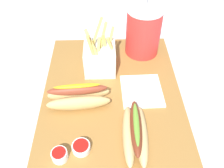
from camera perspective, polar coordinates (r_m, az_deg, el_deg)
ground_plane at (r=0.66m, az=0.00°, el=-3.65°), size 2.40×2.40×0.02m
food_tray at (r=0.64m, az=0.00°, el=-2.49°), size 0.47×0.36×0.02m
soda_cup at (r=0.72m, az=7.36°, el=12.33°), size 0.10×0.10×0.22m
fries_basket at (r=0.67m, az=-2.86°, el=6.16°), size 0.09×0.08×0.15m
hot_dog_1 at (r=0.53m, az=5.46°, el=-11.29°), size 0.15×0.06×0.06m
hot_dog_2 at (r=0.60m, az=-7.88°, el=-2.90°), size 0.07×0.16×0.07m
ketchup_cup_1 at (r=0.53m, az=-7.25°, el=-14.47°), size 0.04×0.04×0.02m
ketchup_cup_2 at (r=0.53m, az=-12.21°, el=-15.93°), size 0.03×0.03×0.02m
napkin_stack at (r=0.64m, az=6.92°, el=-1.29°), size 0.12×0.11×0.00m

